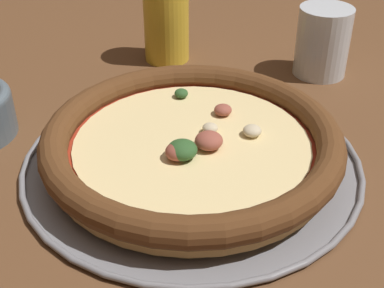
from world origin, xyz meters
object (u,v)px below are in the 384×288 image
pizza_tray (192,161)px  pizza (192,142)px  beverage_can (166,19)px  drinking_cup (323,42)px

pizza_tray → pizza: size_ratio=1.14×
pizza_tray → beverage_can: beverage_can is taller
drinking_cup → beverage_can: size_ratio=0.78×
pizza → beverage_can: size_ratio=2.59×
pizza → drinking_cup: bearing=-150.3°
beverage_can → pizza_tray: bearing=76.6°
drinking_cup → beverage_can: bearing=-34.0°
pizza_tray → beverage_can: 0.28m
pizza → beverage_can: beverage_can is taller
pizza_tray → drinking_cup: (-0.25, -0.14, 0.04)m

